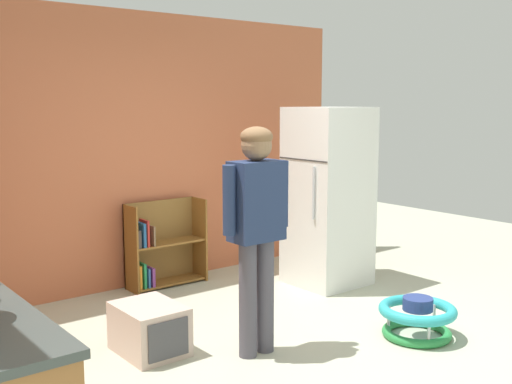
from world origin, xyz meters
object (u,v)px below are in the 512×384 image
object	(u,v)px
refrigerator	(328,197)
bookshelf	(160,249)
pet_carrier	(149,329)
baby_walker	(417,318)
standing_person	(257,218)

from	to	relation	value
refrigerator	bookshelf	bearing A→B (deg)	144.34
pet_carrier	baby_walker	bearing A→B (deg)	-30.16
refrigerator	bookshelf	world-z (taller)	refrigerator
standing_person	pet_carrier	world-z (taller)	standing_person
pet_carrier	bookshelf	bearing A→B (deg)	57.59
refrigerator	pet_carrier	size ratio (longest dim) A/B	3.22
bookshelf	pet_carrier	xyz separation A→B (m)	(-0.91, -1.44, -0.19)
refrigerator	bookshelf	distance (m)	1.76
standing_person	pet_carrier	distance (m)	1.15
refrigerator	bookshelf	xyz separation A→B (m)	(-1.37, 0.98, -0.52)
baby_walker	pet_carrier	bearing A→B (deg)	149.84
refrigerator	pet_carrier	bearing A→B (deg)	-168.70
standing_person	baby_walker	xyz separation A→B (m)	(1.18, -0.53, -0.85)
refrigerator	pet_carrier	distance (m)	2.44
baby_walker	pet_carrier	xyz separation A→B (m)	(-1.79, 1.04, 0.02)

